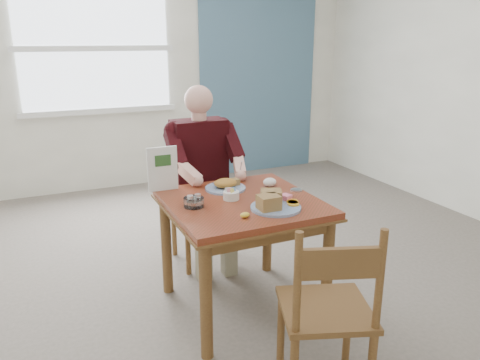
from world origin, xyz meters
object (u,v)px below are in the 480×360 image
table (242,217)px  near_plate (273,203)px  diner (203,164)px  chair_near (328,312)px  chair_far (200,202)px  far_plate (226,185)px

table → near_plate: bearing=-64.3°
diner → chair_near: bearing=-88.9°
diner → near_plate: (0.10, -0.92, -0.02)m
near_plate → chair_far: bearing=95.9°
chair_near → far_plate: (-0.04, 1.15, 0.30)m
diner → far_plate: diner is taller
chair_far → chair_near: 1.71m
chair_far → far_plate: (-0.01, -0.56, 0.30)m
chair_near → near_plate: bearing=83.9°
diner → table: bearing=-90.0°
chair_far → far_plate: chair_far is taller
chair_far → near_plate: size_ratio=2.78×
chair_far → near_plate: (0.10, -1.01, 0.31)m
table → near_plate: 0.28m
chair_far → diner: (0.00, -0.09, 0.33)m
table → far_plate: (-0.01, 0.24, 0.14)m
chair_far → far_plate: size_ratio=3.23×
chair_near → diner: diner is taller
table → diner: 0.73m
near_plate → diner: bearing=96.5°
near_plate → far_plate: near_plate is taller
chair_near → diner: 1.65m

